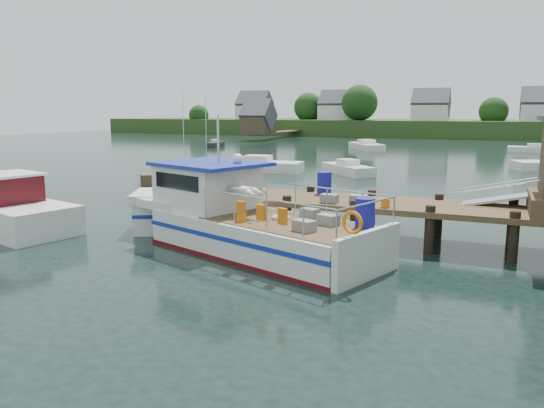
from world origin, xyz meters
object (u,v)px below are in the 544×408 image
at_px(moored_a, 258,166).
at_px(moored_d, 366,146).
at_px(moored_far, 535,149).
at_px(moored_b, 348,169).
at_px(lobster_boat, 234,219).
at_px(moored_rowboat, 171,178).
at_px(dock, 500,184).
at_px(moored_e, 215,144).

relative_size(moored_a, moored_d, 0.96).
bearing_deg(moored_far, moored_b, -128.42).
xyz_separation_m(moored_far, moored_d, (-18.30, -3.59, 0.09)).
bearing_deg(moored_d, lobster_boat, -83.17).
bearing_deg(moored_rowboat, lobster_boat, -59.38).
xyz_separation_m(dock, moored_e, (-33.42, 40.50, -1.87)).
bearing_deg(lobster_boat, dock, 39.57).
bearing_deg(moored_far, moored_rowboat, -133.77).
relative_size(dock, moored_b, 3.44).
distance_m(lobster_boat, moored_far, 51.96).
bearing_deg(moored_far, moored_d, 178.20).
distance_m(dock, moored_b, 21.50).
distance_m(lobster_boat, moored_e, 50.29).
height_order(moored_far, moored_b, moored_b).
relative_size(dock, moored_e, 4.36).
distance_m(moored_b, moored_e, 31.75).
distance_m(moored_rowboat, moored_b, 13.01).
distance_m(moored_rowboat, moored_e, 34.10).
height_order(moored_rowboat, moored_far, moored_rowboat).
bearing_deg(moored_e, moored_rowboat, -85.00).
xyz_separation_m(lobster_boat, moored_rowboat, (-11.02, 12.50, -0.57)).
bearing_deg(moored_d, moored_e, -170.51).
bearing_deg(moored_rowboat, moored_a, 64.45).
bearing_deg(moored_b, moored_d, 110.40).
relative_size(moored_rowboat, moored_far, 0.64).
xyz_separation_m(moored_a, moored_d, (2.24, 26.05, -0.02)).
bearing_deg(moored_e, dock, -69.98).
bearing_deg(moored_rowboat, moored_b, 35.17).
bearing_deg(moored_far, dock, -107.11).
distance_m(moored_a, moored_b, 6.87).
height_order(moored_rowboat, moored_d, moored_d).
relative_size(moored_far, moored_d, 0.78).
bearing_deg(dock, moored_rowboat, 153.84).
relative_size(moored_a, moored_e, 1.83).
bearing_deg(dock, moored_e, 129.53).
bearing_deg(moored_far, moored_a, -137.63).
xyz_separation_m(lobster_boat, moored_d, (-6.54, 47.02, -0.52)).
height_order(dock, moored_rowboat, dock).
height_order(moored_far, moored_a, moored_a).
relative_size(moored_d, moored_e, 1.91).
xyz_separation_m(moored_a, moored_b, (6.82, 0.89, -0.04)).
bearing_deg(moored_b, lobster_boat, -74.74).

